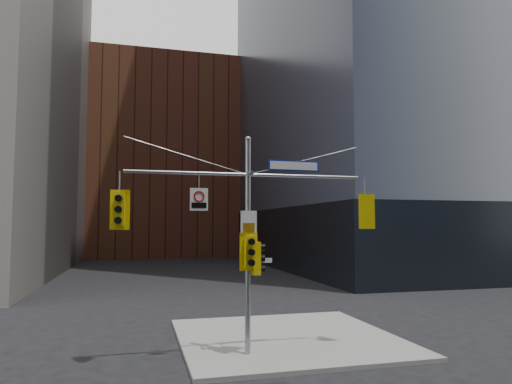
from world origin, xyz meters
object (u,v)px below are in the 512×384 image
traffic_light_west_arm (119,210)px  street_sign_blade (294,166)px  signal_assembly (248,222)px  traffic_light_pole_front (250,252)px  traffic_light_east_arm (365,212)px  regulatory_sign_arm (199,199)px  traffic_light_pole_side (257,258)px

traffic_light_west_arm → street_sign_blade: street_sign_blade is taller
signal_assembly → traffic_light_pole_front: 1.00m
traffic_light_pole_front → traffic_light_east_arm: bearing=2.0°
signal_assembly → street_sign_blade: 2.52m
regulatory_sign_arm → traffic_light_pole_front: bearing=-10.6°
traffic_light_west_arm → traffic_light_east_arm: 8.38m
signal_assembly → street_sign_blade: bearing=0.1°
traffic_light_pole_front → street_sign_blade: (1.62, 0.27, 2.90)m
street_sign_blade → regulatory_sign_arm: bearing=178.8°
traffic_light_west_arm → traffic_light_pole_front: (4.10, -0.28, -1.35)m
regulatory_sign_arm → traffic_light_pole_side: bearing=-1.2°
traffic_light_west_arm → traffic_light_east_arm: size_ratio=1.02×
traffic_light_west_arm → traffic_light_pole_side: size_ratio=1.16×
traffic_light_pole_side → regulatory_sign_arm: size_ratio=1.48×
traffic_light_pole_side → traffic_light_east_arm: bearing=-90.9°
traffic_light_east_arm → street_sign_blade: (-2.66, 0.00, 1.55)m
traffic_light_west_arm → traffic_light_pole_side: 4.70m
signal_assembly → traffic_light_west_arm: 4.12m
traffic_light_east_arm → traffic_light_pole_side: (-3.95, 0.01, -1.58)m
signal_assembly → traffic_light_west_arm: signal_assembly is taller
traffic_light_east_arm → regulatory_sign_arm: regulatory_sign_arm is taller
traffic_light_west_arm → traffic_light_east_arm: bearing=5.4°
traffic_light_east_arm → traffic_light_pole_side: bearing=5.1°
street_sign_blade → traffic_light_east_arm: bearing=-1.6°
traffic_light_west_arm → regulatory_sign_arm: 2.50m
traffic_light_east_arm → street_sign_blade: street_sign_blade is taller
traffic_light_west_arm → street_sign_blade: 5.92m
traffic_light_west_arm → traffic_light_pole_side: traffic_light_west_arm is taller
regulatory_sign_arm → traffic_light_west_arm: bearing=177.3°
signal_assembly → traffic_light_pole_side: (0.33, 0.01, -1.20)m
signal_assembly → traffic_light_east_arm: signal_assembly is taller
street_sign_blade → traffic_light_west_arm: bearing=178.3°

